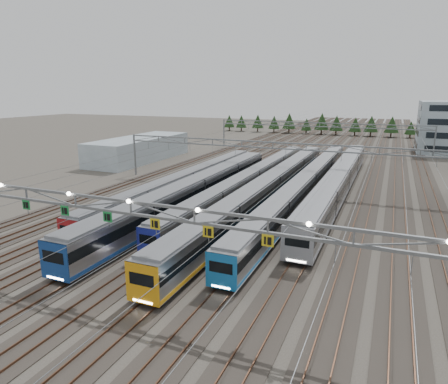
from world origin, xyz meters
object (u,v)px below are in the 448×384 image
at_px(gantry_mid, 273,151).
at_px(train_a, 186,182).
at_px(train_c, 252,180).
at_px(west_shed, 140,149).
at_px(train_b, 195,192).
at_px(train_e, 307,184).
at_px(train_f, 339,181).
at_px(gantry_far, 319,128).
at_px(train_d, 270,187).
at_px(gantry_near, 130,211).

bearing_deg(gantry_mid, train_a, -138.21).
distance_m(train_c, west_shed, 39.58).
height_order(train_b, west_shed, west_shed).
relative_size(train_e, west_shed, 2.27).
xyz_separation_m(gantry_mid, west_shed, (-37.09, 14.74, -3.69)).
height_order(train_f, west_shed, west_shed).
bearing_deg(gantry_far, train_c, -92.63).
height_order(train_d, train_f, train_f).
xyz_separation_m(train_a, train_b, (4.50, -5.66, 0.26)).
relative_size(train_f, gantry_far, 1.07).
distance_m(train_c, gantry_far, 49.28).
bearing_deg(train_f, train_a, -156.89).
relative_size(train_b, train_c, 0.86).
bearing_deg(train_b, train_f, 40.30).
bearing_deg(gantry_mid, west_shed, 158.33).
xyz_separation_m(train_a, west_shed, (-25.84, 24.79, 0.69)).
distance_m(train_b, gantry_near, 25.76).
bearing_deg(train_c, train_e, 1.28).
bearing_deg(train_c, gantry_mid, 60.84).
relative_size(train_e, gantry_mid, 1.21).
height_order(train_a, train_b, train_b).
relative_size(train_d, train_e, 0.99).
xyz_separation_m(train_a, gantry_near, (11.20, -30.06, 5.08)).
bearing_deg(gantry_far, train_e, -82.13).
bearing_deg(gantry_mid, train_d, -75.42).
bearing_deg(west_shed, train_f, -17.44).
bearing_deg(west_shed, train_e, -22.95).
xyz_separation_m(train_b, gantry_far, (6.75, 60.72, 4.12)).
height_order(gantry_mid, west_shed, gantry_mid).
bearing_deg(gantry_near, train_b, 105.36).
xyz_separation_m(train_b, train_f, (18.00, 15.26, 0.02)).
height_order(train_d, gantry_near, gantry_near).
height_order(train_c, train_f, train_f).
relative_size(train_a, west_shed, 1.71).
xyz_separation_m(train_a, train_c, (9.00, 6.02, -0.03)).
distance_m(train_f, gantry_far, 47.00).
bearing_deg(gantry_far, train_a, -101.55).
distance_m(train_f, gantry_near, 41.52).
bearing_deg(train_f, gantry_mid, 177.70).
height_order(train_d, west_shed, west_shed).
height_order(train_c, gantry_near, gantry_near).
relative_size(train_d, gantry_far, 1.20).
xyz_separation_m(train_c, west_shed, (-34.84, 18.77, 0.72)).
distance_m(train_a, gantry_mid, 15.71).
xyz_separation_m(train_d, gantry_near, (-2.30, -31.47, 4.92)).
bearing_deg(train_f, train_c, -165.14).
distance_m(train_a, gantry_far, 56.36).
xyz_separation_m(gantry_mid, gantry_far, (0.00, 45.00, 0.00)).
bearing_deg(train_a, gantry_near, -69.56).
height_order(train_a, gantry_far, gantry_far).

